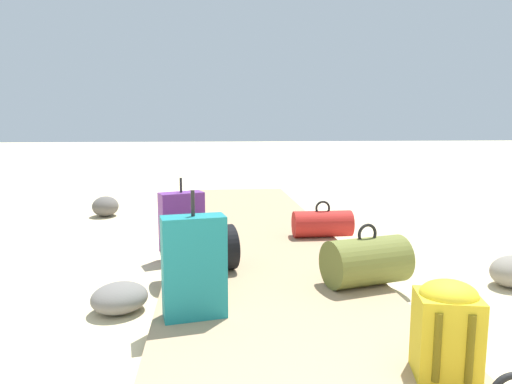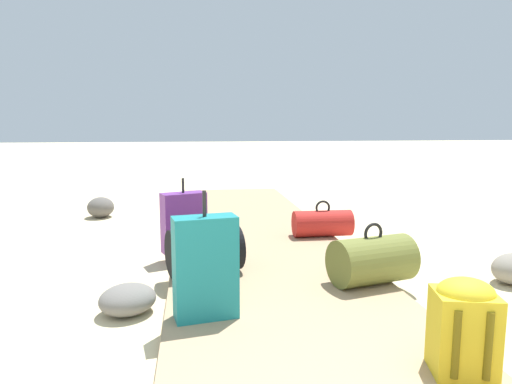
% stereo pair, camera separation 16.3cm
% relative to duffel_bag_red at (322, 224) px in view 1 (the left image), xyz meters
% --- Properties ---
extents(ground_plane, '(60.00, 60.00, 0.00)m').
position_rel_duffel_bag_red_xyz_m(ground_plane, '(-0.73, -0.98, -0.22)').
color(ground_plane, beige).
extents(boardwalk, '(1.71, 7.92, 0.08)m').
position_rel_duffel_bag_red_xyz_m(boardwalk, '(-0.73, -0.19, -0.18)').
color(boardwalk, tan).
rests_on(boardwalk, ground).
extents(duffel_bag_red, '(0.63, 0.29, 0.40)m').
position_rel_duffel_bag_red_xyz_m(duffel_bag_red, '(0.00, 0.00, 0.00)').
color(duffel_bag_red, red).
rests_on(duffel_bag_red, boardwalk).
extents(suitcase_purple, '(0.45, 0.32, 0.71)m').
position_rel_duffel_bag_red_xyz_m(suitcase_purple, '(-1.48, -0.43, 0.14)').
color(suitcase_purple, '#6B2D84').
rests_on(suitcase_purple, boardwalk).
extents(backpack_yellow, '(0.33, 0.31, 0.48)m').
position_rel_duffel_bag_red_xyz_m(backpack_yellow, '(-0.10, -2.82, 0.11)').
color(backpack_yellow, gold).
rests_on(backpack_yellow, boardwalk).
extents(suitcase_teal, '(0.42, 0.25, 0.81)m').
position_rel_duffel_bag_red_xyz_m(suitcase_teal, '(-1.31, -1.98, 0.18)').
color(suitcase_teal, '#197A7F').
rests_on(suitcase_teal, boardwalk).
extents(duffel_bag_olive, '(0.69, 0.50, 0.47)m').
position_rel_duffel_bag_red_xyz_m(duffel_bag_olive, '(-0.04, -1.52, 0.04)').
color(duffel_bag_olive, olive).
rests_on(duffel_bag_olive, boardwalk).
extents(duffel_bag_black, '(0.66, 0.52, 0.49)m').
position_rel_duffel_bag_red_xyz_m(duffel_bag_black, '(-1.30, -1.08, 0.05)').
color(duffel_bag_black, black).
rests_on(duffel_bag_black, boardwalk).
extents(rock_left_mid, '(0.38, 0.43, 0.28)m').
position_rel_duffel_bag_red_xyz_m(rock_left_mid, '(-2.67, 1.80, -0.08)').
color(rock_left_mid, '#5B5651').
rests_on(rock_left_mid, ground).
extents(rock_left_near, '(0.54, 0.53, 0.20)m').
position_rel_duffel_bag_red_xyz_m(rock_left_near, '(-1.84, -1.66, -0.12)').
color(rock_left_near, slate).
rests_on(rock_left_near, ground).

